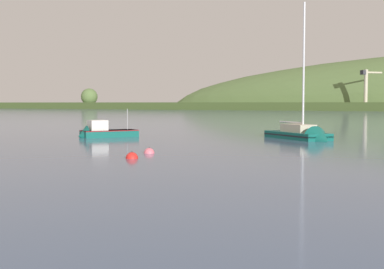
{
  "coord_description": "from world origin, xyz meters",
  "views": [
    {
      "loc": [
        18.76,
        4.56,
        3.52
      ],
      "look_at": [
        -0.44,
        33.09,
        1.43
      ],
      "focal_mm": 48.69,
      "sensor_mm": 36.0,
      "label": 1
    }
  ],
  "objects_px": {
    "sailboat_midwater_white": "(304,137)",
    "fishing_boat_moored": "(103,134)",
    "dockside_crane": "(366,92)",
    "mooring_buoy_far_upstream": "(132,158)",
    "mooring_buoy_foreground": "(149,153)"
  },
  "relations": [
    {
      "from": "sailboat_midwater_white",
      "to": "fishing_boat_moored",
      "type": "relative_size",
      "value": 2.25
    },
    {
      "from": "fishing_boat_moored",
      "to": "mooring_buoy_far_upstream",
      "type": "bearing_deg",
      "value": 76.53
    },
    {
      "from": "sailboat_midwater_white",
      "to": "mooring_buoy_foreground",
      "type": "distance_m",
      "value": 19.44
    },
    {
      "from": "dockside_crane",
      "to": "mooring_buoy_far_upstream",
      "type": "distance_m",
      "value": 208.0
    },
    {
      "from": "mooring_buoy_foreground",
      "to": "sailboat_midwater_white",
      "type": "bearing_deg",
      "value": 78.87
    },
    {
      "from": "mooring_buoy_foreground",
      "to": "mooring_buoy_far_upstream",
      "type": "height_order",
      "value": "mooring_buoy_far_upstream"
    },
    {
      "from": "fishing_boat_moored",
      "to": "mooring_buoy_foreground",
      "type": "distance_m",
      "value": 18.3
    },
    {
      "from": "sailboat_midwater_white",
      "to": "mooring_buoy_foreground",
      "type": "relative_size",
      "value": 17.22
    },
    {
      "from": "mooring_buoy_foreground",
      "to": "mooring_buoy_far_upstream",
      "type": "bearing_deg",
      "value": -69.81
    },
    {
      "from": "dockside_crane",
      "to": "sailboat_midwater_white",
      "type": "bearing_deg",
      "value": -128.97
    },
    {
      "from": "fishing_boat_moored",
      "to": "mooring_buoy_foreground",
      "type": "relative_size",
      "value": 7.67
    },
    {
      "from": "dockside_crane",
      "to": "fishing_boat_moored",
      "type": "xyz_separation_m",
      "value": [
        25.78,
        -189.52,
        -7.9
      ]
    },
    {
      "from": "sailboat_midwater_white",
      "to": "fishing_boat_moored",
      "type": "height_order",
      "value": "sailboat_midwater_white"
    },
    {
      "from": "dockside_crane",
      "to": "mooring_buoy_far_upstream",
      "type": "relative_size",
      "value": 20.37
    },
    {
      "from": "fishing_boat_moored",
      "to": "mooring_buoy_foreground",
      "type": "bearing_deg",
      "value": 81.67
    }
  ]
}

